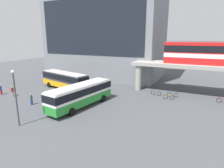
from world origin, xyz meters
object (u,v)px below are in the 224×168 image
at_px(pedestrian_walking_across, 1,90).
at_px(bus_main, 81,93).
at_px(bicycle_orange, 169,97).
at_px(bicycle_red, 223,101).
at_px(bicycle_brown, 156,93).
at_px(bus_secondary, 64,79).
at_px(station_building, 105,33).
at_px(bicycle_blue, 173,95).
at_px(pedestrian_waiting_near_stop, 13,92).
at_px(pedestrian_at_kerb, 31,99).

bearing_deg(pedestrian_walking_across, bus_main, 5.04).
distance_m(bus_main, bicycle_orange, 13.87).
relative_size(bicycle_red, bicycle_brown, 1.00).
relative_size(bus_main, bus_secondary, 1.00).
bearing_deg(bus_main, station_building, 110.52).
xyz_separation_m(bus_main, bicycle_blue, (10.92, 10.51, -1.63)).
height_order(bus_main, bicycle_blue, bus_main).
xyz_separation_m(pedestrian_waiting_near_stop, pedestrian_at_kerb, (6.14, -1.45, -0.01)).
relative_size(bus_secondary, bicycle_blue, 6.33).
height_order(bicycle_blue, pedestrian_walking_across, pedestrian_walking_across).
xyz_separation_m(bicycle_brown, pedestrian_walking_across, (-24.05, -11.65, 0.46)).
distance_m(bus_main, bicycle_brown, 13.20).
bearing_deg(bicycle_orange, bicycle_brown, 149.81).
bearing_deg(pedestrian_walking_across, station_building, 72.15).
bearing_deg(bicycle_blue, pedestrian_waiting_near_stop, -154.00).
bearing_deg(bicycle_red, pedestrian_at_kerb, -151.87).
distance_m(bicycle_brown, pedestrian_walking_across, 26.73).
bearing_deg(pedestrian_waiting_near_stop, bicycle_blue, 26.00).
bearing_deg(bus_secondary, bus_main, -37.22).
bearing_deg(station_building, bus_secondary, -90.76).
distance_m(pedestrian_waiting_near_stop, pedestrian_at_kerb, 6.31).
height_order(bus_secondary, pedestrian_waiting_near_stop, bus_secondary).
relative_size(bus_main, bicycle_brown, 6.33).
relative_size(station_building, bicycle_red, 15.78).
distance_m(bicycle_red, bicycle_orange, 7.86).
distance_m(station_building, pedestrian_waiting_near_stop, 25.92).
relative_size(pedestrian_waiting_near_stop, pedestrian_at_kerb, 1.01).
xyz_separation_m(bus_main, bus_secondary, (-8.51, 6.46, 0.00)).
relative_size(bus_secondary, pedestrian_walking_across, 6.50).
bearing_deg(pedestrian_waiting_near_stop, pedestrian_at_kerb, -13.33).
height_order(bicycle_blue, pedestrian_at_kerb, pedestrian_at_kerb).
bearing_deg(bus_main, pedestrian_at_kerb, -159.12).
xyz_separation_m(bus_main, bicycle_brown, (8.16, 10.25, -1.63)).
relative_size(bicycle_red, pedestrian_walking_across, 1.02).
relative_size(bicycle_red, bicycle_orange, 1.02).
distance_m(bicycle_blue, pedestrian_waiting_near_stop, 26.77).
relative_size(bicycle_blue, bicycle_brown, 1.00).
distance_m(bus_main, bicycle_blue, 15.24).
bearing_deg(bicycle_blue, bus_secondary, -168.21).
distance_m(station_building, bicycle_red, 30.66).
distance_m(bus_main, bus_secondary, 10.68).
relative_size(pedestrian_walking_across, pedestrian_waiting_near_stop, 1.03).
height_order(bus_secondary, bicycle_orange, bus_secondary).
bearing_deg(bicycle_brown, pedestrian_at_kerb, -139.57).
relative_size(station_building, bus_secondary, 2.49).
relative_size(bus_main, pedestrian_walking_across, 6.48).
xyz_separation_m(station_building, bicycle_orange, (18.83, -13.30, -10.52)).
distance_m(bicycle_red, pedestrian_walking_across, 36.16).
xyz_separation_m(station_building, pedestrian_waiting_near_stop, (-4.84, -23.39, -10.08)).
relative_size(bus_secondary, bicycle_brown, 6.35).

